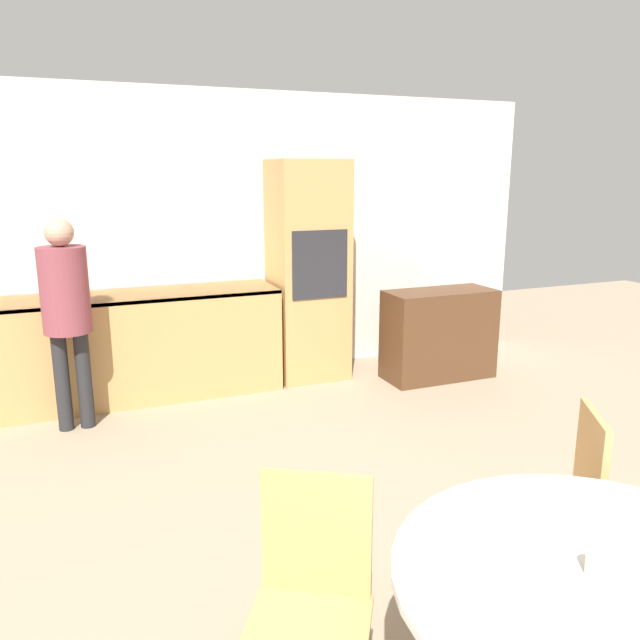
# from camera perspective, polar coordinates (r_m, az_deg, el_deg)

# --- Properties ---
(wall_back) EXTENTS (6.63, 0.05, 2.60)m
(wall_back) POSITION_cam_1_polar(r_m,az_deg,el_deg) (5.78, -10.32, 7.35)
(wall_back) COLOR silver
(wall_back) RESTS_ON ground_plane
(kitchen_counter) EXTENTS (2.96, 0.60, 0.90)m
(kitchen_counter) POSITION_cam_1_polar(r_m,az_deg,el_deg) (5.47, -19.33, -2.44)
(kitchen_counter) COLOR tan
(kitchen_counter) RESTS_ON ground_plane
(oven_unit) EXTENTS (0.64, 0.59, 2.00)m
(oven_unit) POSITION_cam_1_polar(r_m,az_deg,el_deg) (5.74, -1.11, 4.49)
(oven_unit) COLOR tan
(oven_unit) RESTS_ON ground_plane
(sideboard) EXTENTS (1.02, 0.45, 0.83)m
(sideboard) POSITION_cam_1_polar(r_m,az_deg,el_deg) (5.90, 10.81, -1.29)
(sideboard) COLOR #51331E
(sideboard) RESTS_ON ground_plane
(chair_far_left) EXTENTS (0.55, 0.55, 0.91)m
(chair_far_left) POSITION_cam_1_polar(r_m,az_deg,el_deg) (2.27, -0.77, -23.90)
(chair_far_left) COLOR tan
(chair_far_left) RESTS_ON ground_plane
(chair_far_right) EXTENTS (0.55, 0.55, 0.91)m
(chair_far_right) POSITION_cam_1_polar(r_m,az_deg,el_deg) (2.99, 21.37, -14.98)
(chair_far_right) COLOR tan
(chair_far_right) RESTS_ON ground_plane
(person_standing) EXTENTS (0.34, 0.34, 1.57)m
(person_standing) POSITION_cam_1_polar(r_m,az_deg,el_deg) (4.86, -22.23, 1.51)
(person_standing) COLOR #262628
(person_standing) RESTS_ON ground_plane
(cup) EXTENTS (0.06, 0.06, 0.08)m
(cup) POSITION_cam_1_polar(r_m,az_deg,el_deg) (2.08, 23.98, -19.56)
(cup) COLOR beige
(cup) RESTS_ON dining_table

